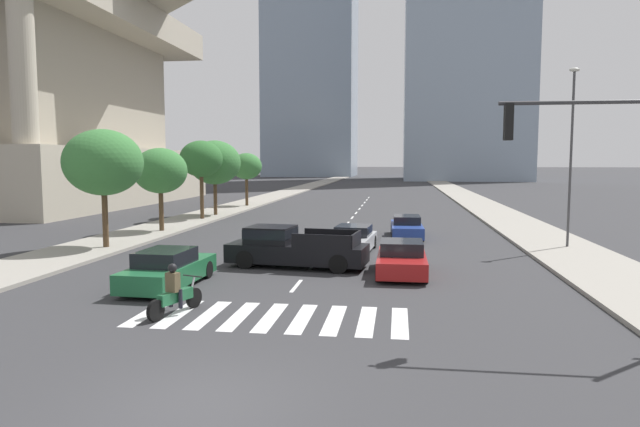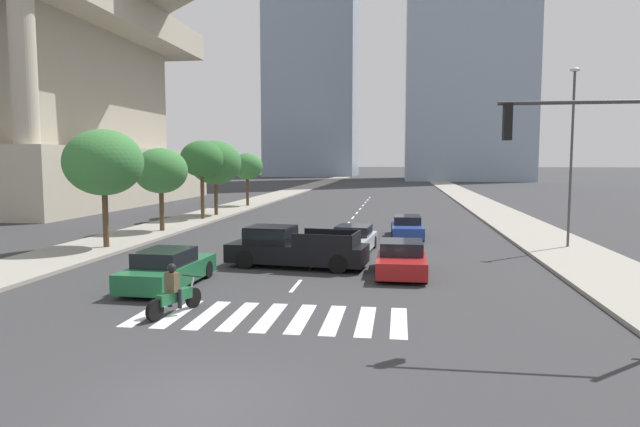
{
  "view_description": "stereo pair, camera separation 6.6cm",
  "coord_description": "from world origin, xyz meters",
  "px_view_note": "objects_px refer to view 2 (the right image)",
  "views": [
    {
      "loc": [
        3.51,
        -9.34,
        4.38
      ],
      "look_at": [
        0.0,
        15.71,
        2.0
      ],
      "focal_mm": 31.44,
      "sensor_mm": 36.0,
      "label": 1
    },
    {
      "loc": [
        3.58,
        -9.33,
        4.38
      ],
      "look_at": [
        0.0,
        15.71,
        2.0
      ],
      "focal_mm": 31.44,
      "sensor_mm": 36.0,
      "label": 2
    }
  ],
  "objects_px": {
    "traffic_signal_near": "(624,164)",
    "street_lamp_east": "(572,146)",
    "sedan_red_3": "(401,259)",
    "street_tree_nearest": "(104,163)",
    "street_tree_second": "(161,171)",
    "sedan_green_2": "(168,269)",
    "street_tree_third": "(202,159)",
    "sedan_silver_0": "(353,240)",
    "pickup_truck": "(290,247)",
    "motorcycle_trailing": "(174,294)",
    "street_tree_fourth": "(215,163)",
    "street_tree_fifth": "(247,166)",
    "sedan_blue_1": "(407,227)"
  },
  "relations": [
    {
      "from": "street_tree_nearest",
      "to": "street_tree_second",
      "type": "bearing_deg",
      "value": 90.0
    },
    {
      "from": "street_lamp_east",
      "to": "pickup_truck",
      "type": "bearing_deg",
      "value": -153.2
    },
    {
      "from": "traffic_signal_near",
      "to": "street_lamp_east",
      "type": "relative_size",
      "value": 0.69
    },
    {
      "from": "sedan_silver_0",
      "to": "street_tree_third",
      "type": "xyz_separation_m",
      "value": [
        -12.13,
        12.66,
        3.92
      ]
    },
    {
      "from": "motorcycle_trailing",
      "to": "pickup_truck",
      "type": "xyz_separation_m",
      "value": [
        1.89,
        7.56,
        0.23
      ]
    },
    {
      "from": "pickup_truck",
      "to": "street_tree_second",
      "type": "height_order",
      "value": "street_tree_second"
    },
    {
      "from": "traffic_signal_near",
      "to": "sedan_green_2",
      "type": "bearing_deg",
      "value": -16.38
    },
    {
      "from": "sedan_red_3",
      "to": "street_tree_third",
      "type": "xyz_separation_m",
      "value": [
        -14.43,
        17.71,
        3.92
      ]
    },
    {
      "from": "traffic_signal_near",
      "to": "street_lamp_east",
      "type": "distance_m",
      "value": 14.86
    },
    {
      "from": "sedan_red_3",
      "to": "street_tree_fourth",
      "type": "distance_m",
      "value": 25.54
    },
    {
      "from": "street_lamp_east",
      "to": "street_tree_nearest",
      "type": "height_order",
      "value": "street_lamp_east"
    },
    {
      "from": "sedan_silver_0",
      "to": "street_tree_fourth",
      "type": "bearing_deg",
      "value": -137.23
    },
    {
      "from": "street_tree_nearest",
      "to": "street_tree_fourth",
      "type": "distance_m",
      "value": 16.76
    },
    {
      "from": "street_tree_nearest",
      "to": "street_tree_fourth",
      "type": "bearing_deg",
      "value": 90.0
    },
    {
      "from": "street_lamp_east",
      "to": "traffic_signal_near",
      "type": "bearing_deg",
      "value": -101.47
    },
    {
      "from": "street_lamp_east",
      "to": "street_tree_nearest",
      "type": "distance_m",
      "value": 22.88
    },
    {
      "from": "pickup_truck",
      "to": "street_tree_nearest",
      "type": "xyz_separation_m",
      "value": [
        -9.89,
        3.12,
        3.48
      ]
    },
    {
      "from": "motorcycle_trailing",
      "to": "street_tree_fifth",
      "type": "distance_m",
      "value": 37.66
    },
    {
      "from": "pickup_truck",
      "to": "sedan_green_2",
      "type": "bearing_deg",
      "value": 56.65
    },
    {
      "from": "street_lamp_east",
      "to": "street_tree_fourth",
      "type": "distance_m",
      "value": 26.33
    },
    {
      "from": "traffic_signal_near",
      "to": "street_lamp_east",
      "type": "bearing_deg",
      "value": -101.47
    },
    {
      "from": "street_tree_nearest",
      "to": "street_tree_fifth",
      "type": "relative_size",
      "value": 1.16
    },
    {
      "from": "motorcycle_trailing",
      "to": "pickup_truck",
      "type": "distance_m",
      "value": 7.79
    },
    {
      "from": "traffic_signal_near",
      "to": "pickup_truck",
      "type": "bearing_deg",
      "value": -39.65
    },
    {
      "from": "pickup_truck",
      "to": "traffic_signal_near",
      "type": "distance_m",
      "value": 13.18
    },
    {
      "from": "street_tree_nearest",
      "to": "street_tree_third",
      "type": "height_order",
      "value": "street_tree_nearest"
    },
    {
      "from": "traffic_signal_near",
      "to": "street_tree_fifth",
      "type": "relative_size",
      "value": 1.21
    },
    {
      "from": "motorcycle_trailing",
      "to": "street_tree_fourth",
      "type": "xyz_separation_m",
      "value": [
        -7.99,
        27.43,
        3.67
      ]
    },
    {
      "from": "sedan_blue_1",
      "to": "sedan_green_2",
      "type": "bearing_deg",
      "value": -32.73
    },
    {
      "from": "motorcycle_trailing",
      "to": "sedan_red_3",
      "type": "xyz_separation_m",
      "value": [
        6.44,
        6.68,
        0.01
      ]
    },
    {
      "from": "sedan_silver_0",
      "to": "street_tree_fifth",
      "type": "relative_size",
      "value": 0.89
    },
    {
      "from": "pickup_truck",
      "to": "street_lamp_east",
      "type": "distance_m",
      "value": 14.9
    },
    {
      "from": "traffic_signal_near",
      "to": "street_tree_nearest",
      "type": "relative_size",
      "value": 1.05
    },
    {
      "from": "sedan_silver_0",
      "to": "street_lamp_east",
      "type": "relative_size",
      "value": 0.51
    },
    {
      "from": "pickup_truck",
      "to": "street_tree_fifth",
      "type": "relative_size",
      "value": 1.19
    },
    {
      "from": "street_tree_nearest",
      "to": "sedan_green_2",
      "type": "bearing_deg",
      "value": -49.04
    },
    {
      "from": "sedan_blue_1",
      "to": "street_tree_nearest",
      "type": "height_order",
      "value": "street_tree_nearest"
    },
    {
      "from": "sedan_silver_0",
      "to": "street_tree_nearest",
      "type": "distance_m",
      "value": 12.73
    },
    {
      "from": "sedan_silver_0",
      "to": "street_tree_fifth",
      "type": "height_order",
      "value": "street_tree_fifth"
    },
    {
      "from": "motorcycle_trailing",
      "to": "street_tree_nearest",
      "type": "relative_size",
      "value": 0.37
    },
    {
      "from": "motorcycle_trailing",
      "to": "sedan_blue_1",
      "type": "xyz_separation_m",
      "value": [
        6.78,
        17.35,
        -0.0
      ]
    },
    {
      "from": "sedan_silver_0",
      "to": "sedan_red_3",
      "type": "height_order",
      "value": "sedan_red_3"
    },
    {
      "from": "street_tree_second",
      "to": "sedan_red_3",
      "type": "bearing_deg",
      "value": -36.22
    },
    {
      "from": "motorcycle_trailing",
      "to": "pickup_truck",
      "type": "bearing_deg",
      "value": 4.58
    },
    {
      "from": "sedan_green_2",
      "to": "street_lamp_east",
      "type": "xyz_separation_m",
      "value": [
        16.28,
        10.62,
        4.51
      ]
    },
    {
      "from": "sedan_blue_1",
      "to": "street_tree_fourth",
      "type": "bearing_deg",
      "value": -125.98
    },
    {
      "from": "sedan_silver_0",
      "to": "sedan_blue_1",
      "type": "height_order",
      "value": "sedan_silver_0"
    },
    {
      "from": "sedan_red_3",
      "to": "street_tree_nearest",
      "type": "height_order",
      "value": "street_tree_nearest"
    },
    {
      "from": "sedan_silver_0",
      "to": "street_tree_fourth",
      "type": "relative_size",
      "value": 0.76
    },
    {
      "from": "sedan_blue_1",
      "to": "traffic_signal_near",
      "type": "distance_m",
      "value": 18.93
    }
  ]
}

